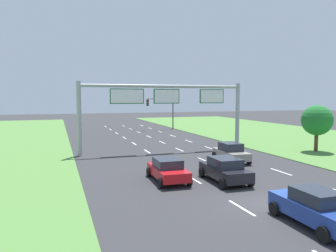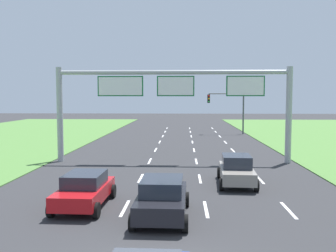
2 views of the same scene
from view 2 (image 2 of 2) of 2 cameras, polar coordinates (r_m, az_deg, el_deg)
The scene contains 8 objects.
lane_dashes_inner_left at distance 25.35m, azimuth -3.41°, elevation -6.49°, with size 0.14×68.40×0.01m.
lane_dashes_inner_right at distance 25.24m, azimuth 4.57°, elevation -6.54°, with size 0.14×68.40×0.01m.
lane_dashes_slip at distance 25.62m, azimuth 12.47°, elevation -6.47°, with size 0.14×68.40×0.01m.
car_near_red at distance 15.15m, azimuth -0.90°, elevation -10.85°, with size 2.20×4.30×1.58m.
car_lead_silver at distance 17.00m, azimuth -12.58°, elevation -9.40°, with size 2.16×4.18×1.49m.
car_far_ahead at distance 21.02m, azimuth 10.39°, elevation -6.59°, with size 2.17×4.17×1.62m.
sign_gantry at distance 27.38m, azimuth 0.89°, elevation 4.74°, with size 17.24×0.44×7.00m.
traffic_light_mast at distance 49.18m, azimuth 9.19°, elevation 3.27°, with size 4.76×0.49×5.60m.
Camera 2 is at (0.76, -9.77, 4.79)m, focal length 40.00 mm.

